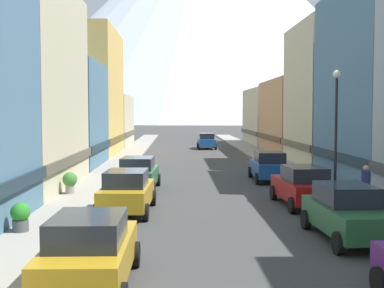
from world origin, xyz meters
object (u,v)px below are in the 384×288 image
Objects in this scene: car_left_1 at (127,191)px; streetlamp_right at (336,116)px; car_right_2 at (303,186)px; potted_plant_1 at (20,216)px; car_right_1 at (348,212)px; potted_plant_0 at (70,181)px; car_driving_0 at (206,141)px; car_left_0 at (90,251)px; car_left_2 at (138,173)px; car_right_3 at (269,166)px; pedestrian_0 at (366,187)px.

car_left_1 is 9.81m from streetlamp_right.
potted_plant_1 is at bearing -154.79° from car_right_2.
potted_plant_0 is (-10.80, 8.82, -0.14)m from car_right_1.
car_driving_0 is at bearing 75.18° from potted_plant_0.
potted_plant_0 is 1.08× the size of potted_plant_1.
car_left_2 is (-0.00, 15.18, 0.00)m from car_left_0.
car_left_2 is 1.00× the size of car_right_1.
car_right_3 is at bearing 101.12° from streetlamp_right.
car_driving_0 is 33.62m from potted_plant_0.
potted_plant_1 is (-10.80, -13.40, -0.23)m from car_right_3.
car_left_1 is at bearing 148.51° from car_right_1.
potted_plant_1 is (-0.00, -7.97, -0.09)m from potted_plant_0.
car_left_1 is 37.06m from car_driving_0.
car_left_1 and car_right_1 have the same top height.
potted_plant_1 is 13.92m from streetlamp_right.
car_left_2 is 10.61m from streetlamp_right.
car_left_1 is 10.06m from pedestrian_0.
car_right_3 is at bearing 51.13° from potted_plant_1.
car_left_0 and car_right_1 have the same top height.
car_right_1 is at bearing -90.05° from car_right_2.
car_right_3 is at bearing 67.86° from car_left_0.
car_left_2 is 8.37m from car_right_3.
pedestrian_0 is at bearing -19.91° from car_right_2.
potted_plant_0 is at bearing -153.32° from car_right_3.
potted_plant_1 is at bearing -107.89° from car_left_2.
car_left_1 is 5.25m from potted_plant_0.
car_driving_0 is at bearing 93.56° from car_right_2.
car_right_3 is 27.16m from car_driving_0.
streetlamp_right is (1.55, 6.36, 3.09)m from car_right_1.
car_driving_0 is at bearing 96.12° from streetlamp_right.
streetlamp_right reaches higher than pedestrian_0.
car_left_1 is 0.76× the size of streetlamp_right.
car_right_1 is 1.02× the size of car_driving_0.
potted_plant_0 is at bearing -148.88° from car_left_2.
car_left_2 and car_right_3 have the same top height.
car_left_0 is at bearing -149.74° from car_right_1.
car_driving_0 reaches higher than potted_plant_0.
car_right_2 is at bearing -14.97° from potted_plant_0.
car_left_0 is at bearing -112.14° from car_right_3.
car_left_2 is at bearing 72.11° from potted_plant_1.
car_left_0 reaches higher than potted_plant_0.
car_right_3 and car_driving_0 have the same top height.
car_right_1 is at bearing -115.93° from pedestrian_0.
streetlamp_right is (9.15, 10.79, 3.09)m from car_left_0.
pedestrian_0 is at bearing 17.58° from potted_plant_1.
car_left_2 and car_right_1 have the same top height.
car_left_1 is 2.55× the size of pedestrian_0.
car_right_2 is at bearing 25.21° from potted_plant_1.
car_left_2 is 3.74m from potted_plant_0.
car_left_2 is at bearing 90.00° from car_left_1.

